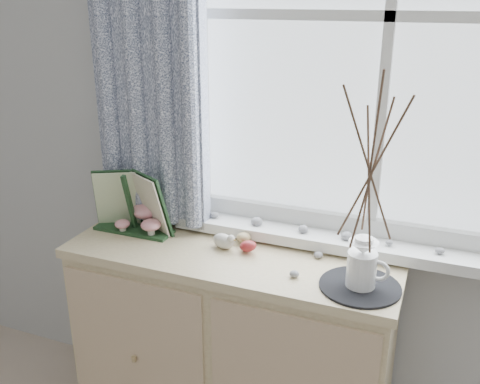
{
  "coord_description": "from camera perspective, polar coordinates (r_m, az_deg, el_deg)",
  "views": [
    {
      "loc": [
        0.51,
        0.17,
        1.72
      ],
      "look_at": [
        -0.1,
        1.7,
        1.1
      ],
      "focal_mm": 40.0,
      "sensor_mm": 36.0,
      "label": 1
    }
  ],
  "objects": [
    {
      "name": "sideboard",
      "position": [
        2.15,
        -0.83,
        -16.51
      ],
      "size": [
        1.2,
        0.45,
        0.85
      ],
      "color": "beige",
      "rests_on": "ground"
    },
    {
      "name": "botanical_book",
      "position": [
        2.05,
        -11.91,
        -1.24
      ],
      "size": [
        0.36,
        0.13,
        0.25
      ],
      "primitive_type": null,
      "rotation": [
        0.0,
        0.0,
        0.0
      ],
      "color": "#1C3A1E",
      "rests_on": "sideboard"
    },
    {
      "name": "toadstool_cluster",
      "position": [
        2.1,
        -10.12,
        -2.51
      ],
      "size": [
        0.19,
        0.17,
        0.1
      ],
      "color": "silver",
      "rests_on": "sideboard"
    },
    {
      "name": "wooden_eggs",
      "position": [
        1.97,
        0.43,
        -4.85
      ],
      "size": [
        0.13,
        0.17,
        0.06
      ],
      "color": "tan",
      "rests_on": "sideboard"
    },
    {
      "name": "songbird_figurine",
      "position": [
        1.94,
        -1.78,
        -5.16
      ],
      "size": [
        0.13,
        0.09,
        0.06
      ],
      "primitive_type": null,
      "rotation": [
        0.0,
        0.0,
        -0.29
      ],
      "color": "beige",
      "rests_on": "sideboard"
    },
    {
      "name": "crocheted_doily",
      "position": [
        1.74,
        12.67,
        -9.8
      ],
      "size": [
        0.26,
        0.26,
        0.01
      ],
      "primitive_type": "cylinder",
      "color": "black",
      "rests_on": "sideboard"
    },
    {
      "name": "twig_pitcher",
      "position": [
        1.58,
        13.78,
        2.72
      ],
      "size": [
        0.25,
        0.25,
        0.7
      ],
      "rotation": [
        0.0,
        0.0,
        -0.0
      ],
      "color": "white",
      "rests_on": "crocheted_doily"
    },
    {
      "name": "sideboard_pebbles",
      "position": [
        1.8,
        9.04,
        -8.28
      ],
      "size": [
        0.25,
        0.19,
        0.02
      ],
      "color": "#99999C",
      "rests_on": "sideboard"
    }
  ]
}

